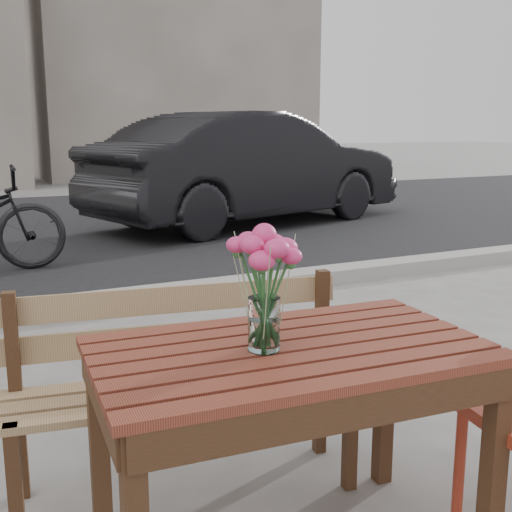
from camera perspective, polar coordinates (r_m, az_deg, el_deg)
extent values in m
cube|color=black|center=(8.59, -20.85, 2.06)|extent=(30.00, 8.00, 0.00)
cube|color=gray|center=(4.69, -16.00, -4.27)|extent=(30.00, 0.25, 0.12)
cube|color=slate|center=(17.52, -7.20, 16.98)|extent=(7.00, 3.00, 6.00)
cube|color=#561F16|center=(1.84, 3.10, -8.35)|extent=(1.16, 0.73, 0.03)
cube|color=#311E10|center=(2.04, 20.33, -17.61)|extent=(0.06, 0.06, 0.66)
cube|color=#311E10|center=(2.10, -13.74, -16.35)|extent=(0.06, 0.06, 0.66)
cube|color=#311E10|center=(2.43, 11.35, -12.22)|extent=(0.06, 0.06, 0.66)
cube|color=#8D6649|center=(2.29, -6.21, -11.79)|extent=(1.28, 0.54, 0.03)
cube|color=#8D6649|center=(2.39, -7.15, -5.49)|extent=(1.23, 0.23, 0.34)
cube|color=#311E10|center=(2.23, -20.66, -18.71)|extent=(0.05, 0.05, 0.41)
cube|color=#311E10|center=(2.41, 8.46, -15.64)|extent=(0.05, 0.05, 0.41)
cube|color=#311E10|center=(2.41, -20.54, -11.78)|extent=(0.05, 0.05, 0.75)
cube|color=#311E10|center=(2.57, 5.86, -9.52)|extent=(0.05, 0.05, 0.75)
cylinder|color=#9F3420|center=(2.29, 17.63, -17.46)|extent=(0.04, 0.04, 0.42)
cylinder|color=white|center=(1.78, 0.72, -6.06)|extent=(0.09, 0.09, 0.15)
cylinder|color=#2C6731|center=(1.76, 0.72, -3.72)|extent=(0.05, 0.05, 0.30)
imported|color=black|center=(8.64, -0.54, 7.77)|extent=(4.72, 2.73, 1.47)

